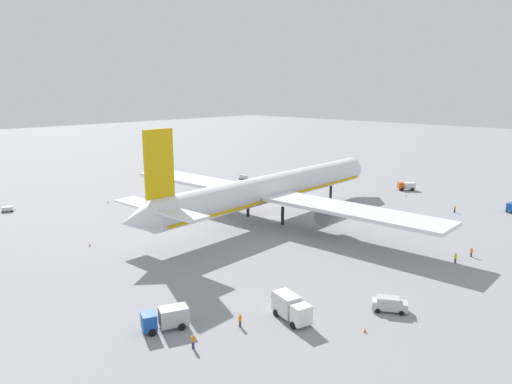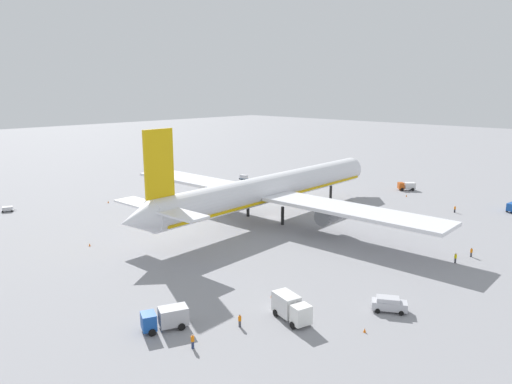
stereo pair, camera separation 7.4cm
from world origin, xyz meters
The scene contains 19 objects.
ground_plane centered at (0.00, 0.00, 0.00)m, with size 600.00×600.00×0.00m, color gray.
airliner centered at (-1.40, 0.02, 6.81)m, with size 78.34×81.95×22.15m.
service_truck_1 centered at (-47.45, -24.44, 1.48)m, with size 5.99×4.19×2.66m.
service_truck_2 centered at (-35.04, -33.96, 1.71)m, with size 3.71×6.29×3.12m.
service_truck_4 centered at (48.57, -8.14, 1.30)m, with size 4.79×4.84×2.26m.
service_van centered at (-24.23, -41.86, 1.03)m, with size 3.95×4.84×1.97m.
baggage_cart_0 centered at (37.29, 23.06, 0.71)m, with size 3.40×1.62×1.28m.
baggage_cart_1 centered at (27.45, 37.69, 0.82)m, with size 1.77×3.65×1.51m.
baggage_cart_2 centered at (-40.47, 49.59, 0.67)m, with size 3.23×2.45×1.20m.
ground_worker_0 centered at (4.59, -42.12, 0.83)m, with size 0.53×0.53×1.63m.
ground_worker_1 centered at (-0.34, -41.29, 0.88)m, with size 0.56×0.56×1.74m.
ground_worker_2 centered at (-47.98, -30.30, 0.89)m, with size 0.54×0.54×1.75m.
ground_worker_3 centered at (-40.82, -30.61, 0.83)m, with size 0.56×0.56×1.63m.
ground_worker_4 centered at (32.95, -28.17, 0.85)m, with size 0.49×0.49×1.67m.
traffic_cone_0 centered at (-31.29, -42.50, 0.28)m, with size 0.36×0.36×0.55m, color orange.
traffic_cone_1 centered at (-39.03, 11.57, 0.28)m, with size 0.36×0.36×0.55m, color orange.
traffic_cone_2 centered at (-19.28, 40.21, 0.28)m, with size 0.36×0.36×0.55m, color orange.
traffic_cone_3 centered at (40.91, -11.95, 0.28)m, with size 0.36×0.36×0.55m, color orange.
traffic_cone_4 centered at (-31.81, -27.83, 0.28)m, with size 0.36×0.36×0.55m, color orange.
Camera 2 is at (-77.89, -68.98, 28.88)m, focal length 33.01 mm.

